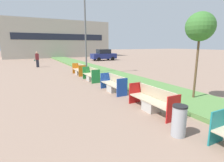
% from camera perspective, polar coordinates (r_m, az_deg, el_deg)
% --- Properties ---
extents(planter_grass_strip, '(2.80, 120.00, 0.18)m').
position_cam_1_polar(planter_grass_strip, '(12.32, 6.32, -0.07)').
color(planter_grass_strip, '#568442').
rests_on(planter_grass_strip, ground).
extents(building_backdrop, '(21.02, 8.08, 7.49)m').
position_cam_1_polar(building_backdrop, '(41.07, -17.37, 12.84)').
color(building_backdrop, '#B2AD9E').
rests_on(building_backdrop, ground).
extents(bench_red_frame, '(0.65, 2.31, 0.94)m').
position_cam_1_polar(bench_red_frame, '(7.17, 12.98, -6.65)').
color(bench_red_frame, '#ADA8A0').
rests_on(bench_red_frame, ground).
extents(bench_blue_frame, '(0.65, 2.03, 0.94)m').
position_cam_1_polar(bench_blue_frame, '(9.78, 0.51, -1.45)').
color(bench_blue_frame, '#ADA8A0').
rests_on(bench_blue_frame, ground).
extents(bench_green_frame, '(0.65, 1.93, 0.94)m').
position_cam_1_polar(bench_green_frame, '(12.88, -6.75, 1.67)').
color(bench_green_frame, '#ADA8A0').
rests_on(bench_green_frame, ground).
extents(bench_orange_frame, '(0.65, 1.95, 0.94)m').
position_cam_1_polar(bench_orange_frame, '(15.66, -10.64, 3.35)').
color(bench_orange_frame, '#ADA8A0').
rests_on(bench_orange_frame, ground).
extents(litter_bin, '(0.42, 0.42, 0.93)m').
position_cam_1_polar(litter_bin, '(5.48, 21.03, -12.00)').
color(litter_bin, '#9EA0A5').
rests_on(litter_bin, ground).
extents(street_lamp_post, '(0.24, 0.44, 7.46)m').
position_cam_1_polar(street_lamp_post, '(15.59, -8.72, 17.21)').
color(street_lamp_post, '#56595B').
rests_on(street_lamp_post, ground).
extents(sapling_tree_near, '(1.25, 1.25, 4.00)m').
position_cam_1_polar(sapling_tree_near, '(8.79, 26.85, 15.39)').
color(sapling_tree_near, brown).
rests_on(sapling_tree_near, ground).
extents(pedestrian_walking, '(0.53, 0.24, 1.82)m').
position_cam_1_polar(pedestrian_walking, '(22.37, -23.24, 6.54)').
color(pedestrian_walking, '#232633').
rests_on(pedestrian_walking, ground).
extents(parked_car_distant, '(4.20, 2.00, 1.86)m').
position_cam_1_polar(parked_car_distant, '(29.82, -2.76, 8.51)').
color(parked_car_distant, navy).
rests_on(parked_car_distant, ground).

